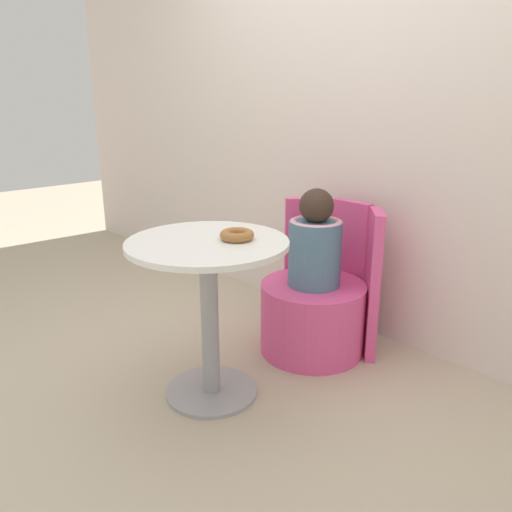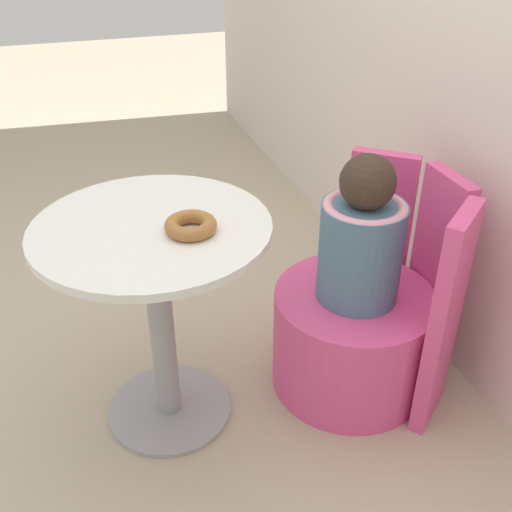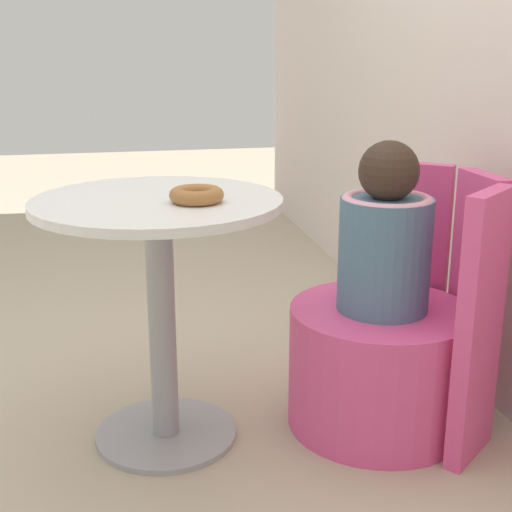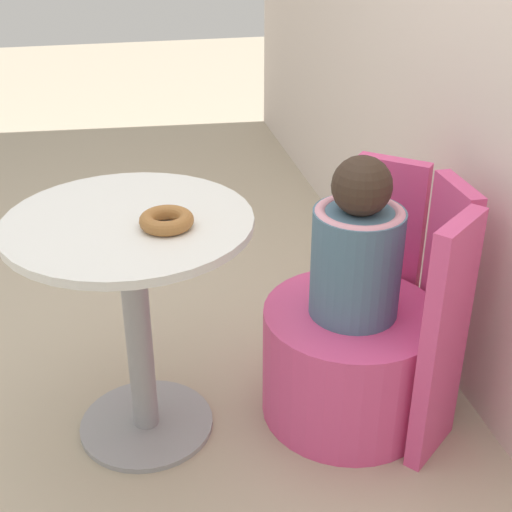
{
  "view_description": "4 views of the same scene",
  "coord_description": "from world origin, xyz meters",
  "px_view_note": "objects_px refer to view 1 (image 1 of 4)",
  "views": [
    {
      "loc": [
        1.64,
        -1.19,
        1.3
      ],
      "look_at": [
        0.06,
        0.31,
        0.6
      ],
      "focal_mm": 35.0,
      "sensor_mm": 36.0,
      "label": 1
    },
    {
      "loc": [
        1.55,
        -0.14,
        1.54
      ],
      "look_at": [
        0.05,
        0.35,
        0.57
      ],
      "focal_mm": 42.0,
      "sensor_mm": 36.0,
      "label": 2
    },
    {
      "loc": [
        1.96,
        -0.09,
        1.13
      ],
      "look_at": [
        0.1,
        0.3,
        0.56
      ],
      "focal_mm": 50.0,
      "sensor_mm": 36.0,
      "label": 3
    },
    {
      "loc": [
        1.84,
        0.01,
        1.55
      ],
      "look_at": [
        0.12,
        0.38,
        0.61
      ],
      "focal_mm": 50.0,
      "sensor_mm": 36.0,
      "label": 4
    }
  ],
  "objects_px": {
    "tub_chair": "(312,317)",
    "donut": "(237,235)",
    "round_table": "(209,287)",
    "child_figure": "(315,243)"
  },
  "relations": [
    {
      "from": "tub_chair",
      "to": "donut",
      "type": "xyz_separation_m",
      "value": [
        0.03,
        -0.55,
        0.56
      ]
    },
    {
      "from": "tub_chair",
      "to": "donut",
      "type": "height_order",
      "value": "donut"
    },
    {
      "from": "round_table",
      "to": "tub_chair",
      "type": "bearing_deg",
      "value": 85.81
    },
    {
      "from": "tub_chair",
      "to": "child_figure",
      "type": "bearing_deg",
      "value": 0.0
    },
    {
      "from": "child_figure",
      "to": "donut",
      "type": "relative_size",
      "value": 3.44
    },
    {
      "from": "round_table",
      "to": "donut",
      "type": "bearing_deg",
      "value": 52.65
    },
    {
      "from": "donut",
      "to": "child_figure",
      "type": "bearing_deg",
      "value": 92.92
    },
    {
      "from": "tub_chair",
      "to": "child_figure",
      "type": "xyz_separation_m",
      "value": [
        0.0,
        0.0,
        0.41
      ]
    },
    {
      "from": "round_table",
      "to": "tub_chair",
      "type": "distance_m",
      "value": 0.73
    },
    {
      "from": "tub_chair",
      "to": "child_figure",
      "type": "relative_size",
      "value": 1.1
    }
  ]
}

